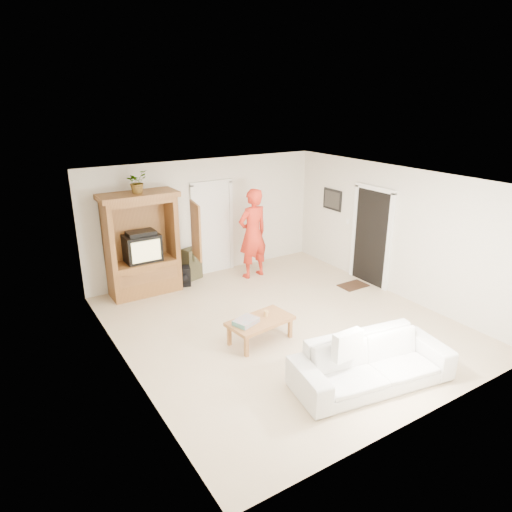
# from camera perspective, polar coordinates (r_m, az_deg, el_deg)

# --- Properties ---
(floor) EXTENTS (6.00, 6.00, 0.00)m
(floor) POSITION_cam_1_polar(r_m,az_deg,el_deg) (8.30, 3.26, -8.47)
(floor) COLOR tan
(floor) RESTS_ON ground
(ceiling) EXTENTS (6.00, 6.00, 0.00)m
(ceiling) POSITION_cam_1_polar(r_m,az_deg,el_deg) (7.45, 3.64, 9.49)
(ceiling) COLOR white
(ceiling) RESTS_ON floor
(wall_back) EXTENTS (5.50, 0.00, 5.50)m
(wall_back) POSITION_cam_1_polar(r_m,az_deg,el_deg) (10.26, -6.32, 4.77)
(wall_back) COLOR silver
(wall_back) RESTS_ON floor
(wall_front) EXTENTS (5.50, 0.00, 5.50)m
(wall_front) POSITION_cam_1_polar(r_m,az_deg,el_deg) (5.81, 20.99, -8.39)
(wall_front) COLOR silver
(wall_front) RESTS_ON floor
(wall_left) EXTENTS (0.00, 6.00, 6.00)m
(wall_left) POSITION_cam_1_polar(r_m,az_deg,el_deg) (6.67, -16.26, -4.17)
(wall_left) COLOR silver
(wall_left) RESTS_ON floor
(wall_right) EXTENTS (0.00, 6.00, 6.00)m
(wall_right) POSITION_cam_1_polar(r_m,az_deg,el_deg) (9.57, 17.02, 2.94)
(wall_right) COLOR silver
(wall_right) RESTS_ON floor
(armoire) EXTENTS (1.82, 1.14, 2.10)m
(armoire) POSITION_cam_1_polar(r_m,az_deg,el_deg) (9.51, -13.88, 0.65)
(armoire) COLOR brown
(armoire) RESTS_ON floor
(door_back) EXTENTS (0.85, 0.05, 2.04)m
(door_back) POSITION_cam_1_polar(r_m,az_deg,el_deg) (10.37, -5.45, 3.36)
(door_back) COLOR white
(door_back) RESTS_ON floor
(doorway_right) EXTENTS (0.05, 0.90, 2.04)m
(doorway_right) POSITION_cam_1_polar(r_m,az_deg,el_deg) (10.01, 14.22, 2.24)
(doorway_right) COLOR black
(doorway_right) RESTS_ON floor
(framed_picture) EXTENTS (0.03, 0.60, 0.48)m
(framed_picture) POSITION_cam_1_polar(r_m,az_deg,el_deg) (10.77, 9.54, 6.97)
(framed_picture) COLOR black
(framed_picture) RESTS_ON wall_right
(doormat) EXTENTS (0.60, 0.40, 0.02)m
(doormat) POSITION_cam_1_polar(r_m,az_deg,el_deg) (10.07, 12.05, -3.62)
(doormat) COLOR #382316
(doormat) RESTS_ON floor
(plant) EXTENTS (0.51, 0.50, 0.44)m
(plant) POSITION_cam_1_polar(r_m,az_deg,el_deg) (9.13, -14.68, 8.97)
(plant) COLOR #4C7238
(plant) RESTS_ON armoire
(man) EXTENTS (0.77, 0.55, 2.01)m
(man) POSITION_cam_1_polar(r_m,az_deg,el_deg) (10.05, -0.41, 2.82)
(man) COLOR red
(man) RESTS_ON floor
(sofa) EXTENTS (2.40, 1.26, 0.67)m
(sofa) POSITION_cam_1_polar(r_m,az_deg,el_deg) (6.79, 14.28, -12.77)
(sofa) COLOR silver
(sofa) RESTS_ON floor
(coffee_table) EXTENTS (1.15, 0.72, 0.40)m
(coffee_table) POSITION_cam_1_polar(r_m,az_deg,el_deg) (7.59, 0.53, -8.28)
(coffee_table) COLOR #9F7037
(coffee_table) RESTS_ON floor
(towel) EXTENTS (0.45, 0.39, 0.08)m
(towel) POSITION_cam_1_polar(r_m,az_deg,el_deg) (7.42, -1.27, -8.18)
(towel) COLOR #D6475B
(towel) RESTS_ON coffee_table
(candle) EXTENTS (0.08, 0.08, 0.10)m
(candle) POSITION_cam_1_polar(r_m,az_deg,el_deg) (7.66, 1.27, -7.19)
(candle) COLOR tan
(candle) RESTS_ON coffee_table
(backpack_black) EXTENTS (0.40, 0.30, 0.43)m
(backpack_black) POSITION_cam_1_polar(r_m,az_deg,el_deg) (9.87, -9.23, -2.60)
(backpack_black) COLOR black
(backpack_black) RESTS_ON floor
(backpack_olive) EXTENTS (0.43, 0.37, 0.70)m
(backpack_olive) POSITION_cam_1_polar(r_m,az_deg,el_deg) (10.23, -8.00, -0.93)
(backpack_olive) COLOR #47442B
(backpack_olive) RESTS_ON floor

